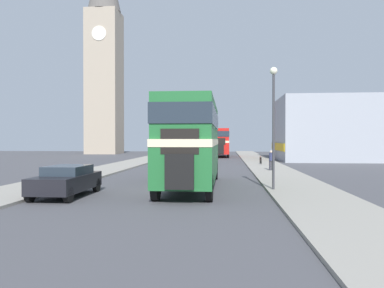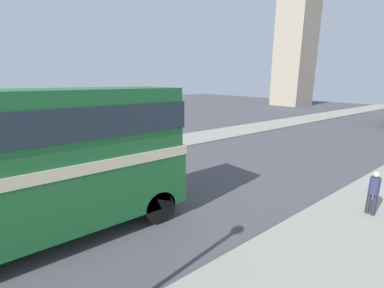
% 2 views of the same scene
% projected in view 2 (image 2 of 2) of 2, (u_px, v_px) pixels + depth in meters
% --- Properties ---
extents(pedestrian_walking, '(0.31, 0.31, 1.54)m').
position_uv_depth(pedestrian_walking, '(374.00, 190.00, 8.65)').
color(pedestrian_walking, '#282833').
rests_on(pedestrian_walking, sidewalk_right).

